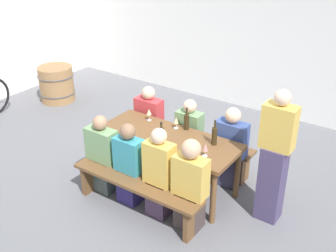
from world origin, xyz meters
TOP-DOWN VIEW (x-y plane):
  - ground_plane at (0.00, 0.00)m, footprint 24.00×24.00m
  - back_wall at (0.00, 3.04)m, footprint 14.00×0.20m
  - tasting_table at (0.00, 0.00)m, footprint 1.84×0.74m
  - bench_near at (0.00, -0.67)m, footprint 1.74×0.30m
  - bench_far at (0.00, 0.67)m, footprint 1.74×0.30m
  - wine_bottle_0 at (0.57, 0.16)m, footprint 0.07×0.07m
  - wine_bottle_1 at (0.08, 0.31)m, footprint 0.07×0.07m
  - wine_bottle_2 at (0.06, -0.22)m, footprint 0.07×0.07m
  - wine_glass_0 at (-0.48, 0.24)m, footprint 0.07×0.07m
  - wine_glass_1 at (-0.04, 0.25)m, footprint 0.06×0.06m
  - wine_glass_2 at (0.62, -0.15)m, footprint 0.06×0.06m
  - seated_guest_near_0 at (-0.65, -0.52)m, footprint 0.41×0.24m
  - seated_guest_near_1 at (-0.21, -0.52)m, footprint 0.35×0.24m
  - seated_guest_near_2 at (0.24, -0.52)m, footprint 0.35×0.24m
  - seated_guest_near_3 at (0.66, -0.52)m, footprint 0.39×0.24m
  - seated_guest_far_0 at (-0.69, 0.52)m, footprint 0.40×0.24m
  - seated_guest_far_1 at (-0.01, 0.52)m, footprint 0.36×0.24m
  - seated_guest_far_2 at (0.63, 0.52)m, footprint 0.41×0.24m
  - standing_host at (1.34, 0.16)m, footprint 0.36×0.24m
  - wine_barrel at (-3.42, 1.17)m, footprint 0.68×0.68m

SIDE VIEW (x-z plane):
  - ground_plane at x=0.00m, z-range 0.00..0.00m
  - wine_barrel at x=-3.42m, z-range 0.00..0.68m
  - bench_near at x=0.00m, z-range 0.12..0.57m
  - bench_far at x=0.00m, z-range 0.12..0.57m
  - seated_guest_near_0 at x=-0.65m, z-range -0.04..1.03m
  - seated_guest_far_1 at x=-0.01m, z-range -0.03..1.04m
  - seated_guest_near_1 at x=-0.21m, z-range -0.03..1.05m
  - seated_guest_far_0 at x=-0.69m, z-range -0.03..1.07m
  - seated_guest_far_2 at x=0.63m, z-range -0.03..1.08m
  - seated_guest_near_2 at x=0.24m, z-range -0.03..1.12m
  - seated_guest_near_3 at x=0.66m, z-range -0.02..1.12m
  - tasting_table at x=0.00m, z-range 0.29..1.04m
  - standing_host at x=1.34m, z-range -0.03..1.61m
  - wine_glass_1 at x=-0.04m, z-range 0.78..0.94m
  - wine_bottle_1 at x=0.08m, z-range 0.71..1.01m
  - wine_glass_2 at x=0.62m, z-range 0.78..0.95m
  - wine_glass_0 at x=-0.48m, z-range 0.79..0.95m
  - wine_bottle_2 at x=0.06m, z-range 0.72..1.02m
  - wine_bottle_0 at x=0.57m, z-range 0.71..1.03m
  - back_wall at x=0.00m, z-range 0.00..3.20m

